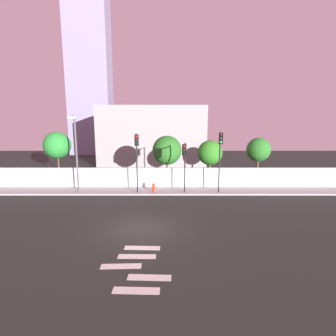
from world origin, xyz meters
name	(u,v)px	position (x,y,z in m)	size (l,w,h in m)	color
ground_plane	(142,229)	(0.00, 0.00, 0.00)	(80.00, 80.00, 0.00)	#242824
sidewalk	(151,191)	(0.00, 8.20, 0.07)	(36.00, 2.40, 0.15)	gray
perimeter_wall	(152,177)	(0.00, 9.49, 1.05)	(36.00, 0.18, 1.80)	white
crosswalk_marking	(138,266)	(0.23, -4.10, 0.00)	(3.13, 3.90, 0.01)	silver
traffic_light_left	(186,157)	(2.94, 6.73, 3.33)	(0.40, 1.73, 4.31)	black
traffic_light_center	(221,150)	(5.90, 6.99, 3.91)	(0.41, 1.34, 5.19)	black
traffic_light_right	(138,151)	(-0.97, 6.82, 3.84)	(0.42, 1.65, 5.08)	black
street_lamp_curbside	(77,147)	(-6.17, 7.43, 4.08)	(0.90, 2.30, 6.54)	#4C4C51
fire_hydrant	(155,187)	(0.33, 7.63, 0.57)	(0.44, 0.26, 0.79)	red
roadside_tree_leftmost	(58,145)	(-9.19, 10.98, 3.91)	(2.60, 2.60, 5.22)	brown
roadside_tree_midleft	(168,150)	(1.49, 10.98, 3.41)	(2.85, 2.85, 4.84)	brown
roadside_tree_midright	(211,153)	(5.70, 10.98, 3.16)	(2.43, 2.43, 4.40)	brown
roadside_tree_rightmost	(260,150)	(10.42, 10.98, 3.46)	(2.33, 2.33, 4.65)	brown
low_building_distant	(154,135)	(-0.65, 23.49, 4.12)	(14.88, 6.00, 8.25)	gray
tower_on_skyline	(91,77)	(-12.57, 35.49, 13.96)	(7.35, 5.00, 27.92)	gray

